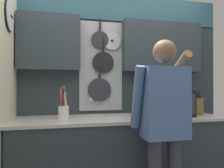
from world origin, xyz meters
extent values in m
cube|color=#2D383D|center=(0.00, 0.00, 0.45)|extent=(2.17, 0.63, 0.89)
cube|color=beige|center=(0.00, 0.00, 0.91)|extent=(2.20, 0.66, 0.03)
cube|color=#2D383D|center=(0.00, 0.34, 1.19)|extent=(2.77, 0.04, 2.37)
cube|color=#2D5666|center=(0.00, 0.31, 2.21)|extent=(2.73, 0.02, 0.33)
cube|color=#2D383D|center=(-0.75, 0.24, 1.74)|extent=(0.67, 0.16, 0.61)
cube|color=#2D383D|center=(0.59, 0.24, 1.74)|extent=(0.99, 0.16, 0.61)
cube|color=#B2B2B2|center=(-0.16, 0.31, 1.49)|extent=(0.51, 0.01, 1.06)
cylinder|color=#2D2D33|center=(-0.18, 0.28, 1.80)|extent=(0.20, 0.02, 0.20)
cube|color=black|center=(-0.18, 0.28, 1.98)|extent=(0.02, 0.02, 0.15)
cylinder|color=black|center=(-0.14, 0.28, 1.53)|extent=(0.25, 0.02, 0.25)
cube|color=black|center=(-0.14, 0.28, 1.74)|extent=(0.02, 0.02, 0.17)
cylinder|color=#2D2D33|center=(-0.18, 0.28, 1.21)|extent=(0.27, 0.02, 0.27)
cube|color=black|center=(-0.18, 0.28, 1.42)|extent=(0.02, 0.02, 0.15)
cylinder|color=silver|center=(-0.03, 0.28, 1.79)|extent=(0.22, 0.01, 0.22)
sphere|color=black|center=(-0.03, 0.26, 1.79)|extent=(0.03, 0.03, 0.03)
cylinder|color=silver|center=(-0.28, 0.28, 1.21)|extent=(0.01, 0.01, 0.20)
ellipsoid|color=silver|center=(-0.28, 0.28, 1.10)|extent=(0.06, 0.01, 0.05)
cylinder|color=silver|center=(-0.20, 0.28, 1.20)|extent=(0.01, 0.01, 0.22)
ellipsoid|color=silver|center=(-0.20, 0.28, 1.08)|extent=(0.05, 0.01, 0.04)
cylinder|color=silver|center=(-0.12, 0.28, 1.23)|extent=(0.01, 0.01, 0.18)
ellipsoid|color=silver|center=(-0.12, 0.28, 1.12)|extent=(0.05, 0.01, 0.04)
cylinder|color=silver|center=(-0.04, 0.28, 1.20)|extent=(0.01, 0.01, 0.23)
ellipsoid|color=silver|center=(-0.04, 0.28, 1.07)|extent=(0.04, 0.01, 0.03)
cylinder|color=white|center=(-1.09, -0.08, 1.91)|extent=(0.02, 0.30, 0.30)
torus|color=black|center=(-1.09, -0.08, 1.91)|extent=(0.02, 0.32, 0.32)
cube|color=black|center=(-1.08, -0.03, 1.91)|extent=(0.01, 0.10, 0.01)
cube|color=black|center=(0.53, -0.01, 1.07)|extent=(0.47, 0.40, 0.29)
cube|color=black|center=(0.48, -0.22, 1.07)|extent=(0.26, 0.01, 0.18)
cube|color=#333338|center=(0.70, -0.22, 1.07)|extent=(0.10, 0.01, 0.21)
cube|color=brown|center=(0.89, -0.01, 1.02)|extent=(0.12, 0.15, 0.19)
cylinder|color=black|center=(0.85, -0.05, 1.14)|extent=(0.02, 0.03, 0.06)
cylinder|color=black|center=(0.87, -0.05, 1.15)|extent=(0.02, 0.03, 0.07)
cylinder|color=black|center=(0.89, -0.05, 1.14)|extent=(0.02, 0.02, 0.06)
cylinder|color=black|center=(0.91, -0.05, 1.15)|extent=(0.02, 0.03, 0.07)
cylinder|color=black|center=(0.92, -0.05, 1.16)|extent=(0.02, 0.04, 0.08)
cylinder|color=white|center=(-0.60, -0.01, 0.99)|extent=(0.10, 0.10, 0.13)
cylinder|color=tan|center=(-0.59, -0.02, 1.09)|extent=(0.03, 0.03, 0.22)
cylinder|color=silver|center=(-0.58, -0.03, 1.11)|extent=(0.06, 0.05, 0.26)
cylinder|color=tan|center=(-0.59, 0.01, 1.12)|extent=(0.02, 0.06, 0.28)
cylinder|color=black|center=(-0.61, -0.02, 1.10)|extent=(0.04, 0.03, 0.25)
cylinder|color=red|center=(-0.62, -0.03, 1.12)|extent=(0.05, 0.04, 0.28)
cylinder|color=tan|center=(-0.62, 0.00, 1.11)|extent=(0.03, 0.02, 0.27)
cube|color=#4C6B9E|center=(0.24, -0.54, 1.11)|extent=(0.38, 0.22, 0.61)
sphere|color=brown|center=(0.24, -0.54, 1.55)|extent=(0.20, 0.20, 0.20)
cylinder|color=#4C6B9E|center=(0.01, -0.50, 1.16)|extent=(0.08, 0.23, 0.54)
cylinder|color=brown|center=(0.47, -0.31, 1.40)|extent=(0.08, 0.50, 0.35)
camera|label=1|loc=(-0.62, -2.25, 1.25)|focal=35.00mm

